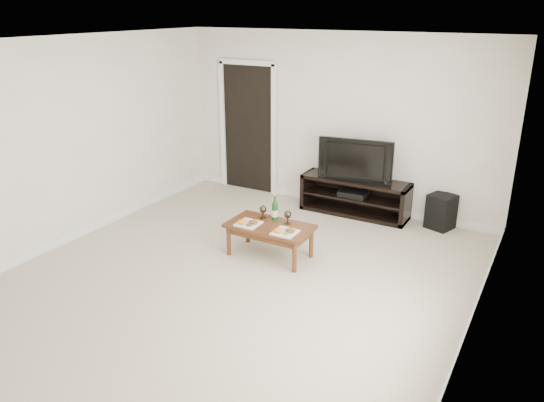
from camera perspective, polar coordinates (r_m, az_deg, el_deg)
The scene contains 14 objects.
floor at distance 6.16m, azimuth -3.53°, elevation -8.16°, with size 5.50×5.50×0.00m, color beige.
back_wall at distance 8.04m, azimuth 7.08°, elevation 8.46°, with size 5.00×0.04×2.60m, color white.
ceiling at distance 5.42m, azimuth -4.15°, elevation 16.98°, with size 5.00×5.50×0.04m, color white.
doorway at distance 8.76m, azimuth -2.56°, elevation 7.73°, with size 0.90×0.02×2.05m, color black.
media_console at distance 7.92m, azimuth 8.89°, elevation 0.47°, with size 1.60×0.45×0.55m, color black.
television at distance 7.75m, azimuth 9.12°, elevation 4.54°, with size 1.07×0.14×0.62m, color black.
av_receiver at distance 7.90m, azimuth 8.73°, elevation 0.82°, with size 0.40×0.30×0.08m, color black.
subwoofer at distance 7.71m, azimuth 17.73°, elevation -1.08°, with size 0.32×0.32×0.49m, color black.
coffee_table at distance 6.54m, azimuth -0.24°, elevation -4.26°, with size 1.04×0.57×0.42m, color #5C2E19.
plate_left at distance 6.46m, azimuth -2.56°, elevation -2.25°, with size 0.27×0.27×0.07m, color white.
plate_right at distance 6.21m, azimuth 1.41°, elevation -3.18°, with size 0.27×0.27×0.07m, color white.
wine_bottle at distance 6.54m, azimuth 0.31°, elevation -0.60°, with size 0.07×0.07×0.35m, color #103C13.
goblet_left at distance 6.62m, azimuth -0.97°, elevation -1.18°, with size 0.09×0.09×0.17m, color #352C1D, non-canonical shape.
goblet_right at distance 6.46m, azimuth 1.69°, elevation -1.74°, with size 0.09×0.09×0.17m, color #352C1D, non-canonical shape.
Camera 1 is at (2.97, -4.53, 2.93)m, focal length 35.00 mm.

